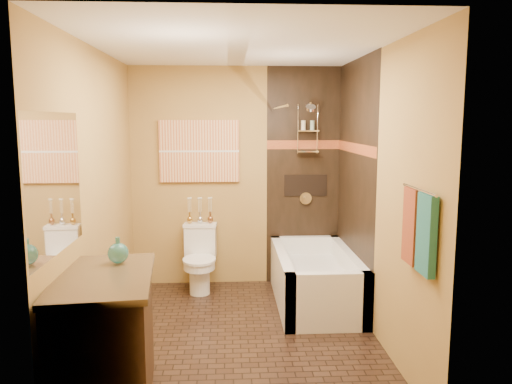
{
  "coord_description": "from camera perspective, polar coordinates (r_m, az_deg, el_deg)",
  "views": [
    {
      "loc": [
        -0.09,
        -4.2,
        1.9
      ],
      "look_at": [
        0.16,
        0.4,
        1.23
      ],
      "focal_mm": 35.0,
      "sensor_mm": 36.0,
      "label": 1
    }
  ],
  "objects": [
    {
      "name": "towel_bar",
      "position": [
        3.42,
        18.14,
        0.26
      ],
      "size": [
        0.02,
        0.55,
        0.02
      ],
      "primitive_type": "cylinder",
      "rotation": [
        1.57,
        0.0,
        0.0
      ],
      "color": "silver",
      "rests_on": "wall_right"
    },
    {
      "name": "vanity_mirror",
      "position": [
        3.41,
        -21.93,
        0.9
      ],
      "size": [
        0.01,
        1.0,
        0.9
      ],
      "primitive_type": "cube",
      "color": "white",
      "rests_on": "wall_left"
    },
    {
      "name": "mosaic_band_back",
      "position": [
        5.75,
        5.51,
        5.4
      ],
      "size": [
        0.85,
        0.01,
        0.1
      ],
      "primitive_type": "cube",
      "color": "maroon",
      "rests_on": "alcove_tile_back"
    },
    {
      "name": "towel_teal",
      "position": [
        3.35,
        18.9,
        -4.63
      ],
      "size": [
        0.05,
        0.22,
        0.52
      ],
      "primitive_type": "cube",
      "color": "#1E6459",
      "rests_on": "towel_bar"
    },
    {
      "name": "shower_fixtures",
      "position": [
        5.66,
        5.92,
        5.81
      ],
      "size": [
        0.24,
        0.33,
        1.16
      ],
      "color": "silver",
      "rests_on": "floor"
    },
    {
      "name": "wall_front",
      "position": [
        2.78,
        -1.22,
        -5.28
      ],
      "size": [
        2.4,
        0.02,
        2.5
      ],
      "primitive_type": "cube",
      "color": "#AC8842",
      "rests_on": "floor"
    },
    {
      "name": "sunset_painting",
      "position": [
        5.7,
        -6.49,
        4.66
      ],
      "size": [
        0.9,
        0.04,
        0.7
      ],
      "primitive_type": "cube",
      "color": "#CE5E30",
      "rests_on": "wall_back"
    },
    {
      "name": "wall_back",
      "position": [
        5.74,
        -2.25,
        1.72
      ],
      "size": [
        2.4,
        0.02,
        2.5
      ],
      "primitive_type": "cube",
      "color": "#AC8842",
      "rests_on": "floor"
    },
    {
      "name": "floor",
      "position": [
        4.61,
        -1.84,
        -16.09
      ],
      "size": [
        3.0,
        3.0,
        0.0
      ],
      "primitive_type": "plane",
      "color": "black",
      "rests_on": "ground"
    },
    {
      "name": "bud_vases",
      "position": [
        5.69,
        -6.43,
        -2.03
      ],
      "size": [
        0.29,
        0.06,
        0.29
      ],
      "color": "#BB8B3A",
      "rests_on": "toilet"
    },
    {
      "name": "toilet",
      "position": [
        5.65,
        -6.44,
        -7.53
      ],
      "size": [
        0.38,
        0.56,
        0.73
      ],
      "rotation": [
        0.0,
        0.0,
        -0.08
      ],
      "color": "white",
      "rests_on": "floor"
    },
    {
      "name": "alcove_tile_right",
      "position": [
        5.16,
        11.21,
        0.83
      ],
      "size": [
        0.01,
        1.5,
        2.5
      ],
      "primitive_type": "cube",
      "color": "black",
      "rests_on": "wall_right"
    },
    {
      "name": "wall_left",
      "position": [
        4.4,
        -17.76,
        -0.67
      ],
      "size": [
        0.02,
        3.0,
        2.5
      ],
      "primitive_type": "cube",
      "color": "#AC8842",
      "rests_on": "floor"
    },
    {
      "name": "bathtub",
      "position": [
        5.31,
        6.77,
        -10.28
      ],
      "size": [
        0.8,
        1.5,
        0.55
      ],
      "color": "white",
      "rests_on": "floor"
    },
    {
      "name": "mosaic_band_right",
      "position": [
        5.12,
        11.22,
        4.94
      ],
      "size": [
        0.01,
        1.5,
        0.1
      ],
      "primitive_type": "cube",
      "color": "maroon",
      "rests_on": "alcove_tile_right"
    },
    {
      "name": "wall_right",
      "position": [
        4.44,
        13.75,
        -0.42
      ],
      "size": [
        0.02,
        3.0,
        2.5
      ],
      "primitive_type": "cube",
      "color": "#AC8842",
      "rests_on": "floor"
    },
    {
      "name": "teal_bottle",
      "position": [
        3.67,
        -15.5,
        -6.44
      ],
      "size": [
        0.17,
        0.17,
        0.23
      ],
      "primitive_type": null,
      "rotation": [
        0.0,
        0.0,
        0.2
      ],
      "color": "#287973",
      "rests_on": "vanity"
    },
    {
      "name": "alcove_tile_back",
      "position": [
        5.79,
        5.44,
        1.75
      ],
      "size": [
        0.85,
        0.01,
        2.5
      ],
      "primitive_type": "cube",
      "color": "black",
      "rests_on": "wall_back"
    },
    {
      "name": "alcove_niche",
      "position": [
        5.8,
        5.68,
        0.76
      ],
      "size": [
        0.5,
        0.01,
        0.25
      ],
      "primitive_type": "cube",
      "color": "black",
      "rests_on": "alcove_tile_back"
    },
    {
      "name": "vanity",
      "position": [
        3.61,
        -16.88,
        -15.8
      ],
      "size": [
        0.72,
        1.07,
        0.89
      ],
      "rotation": [
        0.0,
        0.0,
        0.11
      ],
      "color": "black",
      "rests_on": "floor"
    },
    {
      "name": "ceiling",
      "position": [
        4.25,
        -2.0,
        16.35
      ],
      "size": [
        3.0,
        3.0,
        0.0
      ],
      "primitive_type": "plane",
      "color": "silver",
      "rests_on": "wall_back"
    },
    {
      "name": "towel_rust",
      "position": [
        3.59,
        17.35,
        -3.73
      ],
      "size": [
        0.05,
        0.22,
        0.52
      ],
      "primitive_type": "cube",
      "color": "maroon",
      "rests_on": "towel_bar"
    },
    {
      "name": "curtain_rod",
      "position": [
        4.98,
        2.52,
        9.6
      ],
      "size": [
        0.03,
        1.55,
        0.03
      ],
      "primitive_type": "cylinder",
      "rotation": [
        1.57,
        0.0,
        0.0
      ],
      "color": "silver",
      "rests_on": "wall_back"
    }
  ]
}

